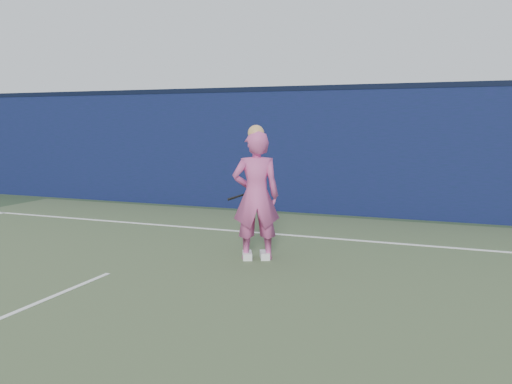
% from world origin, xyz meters
% --- Properties ---
extents(ground, '(80.00, 80.00, 0.00)m').
position_xyz_m(ground, '(0.00, 0.00, 0.00)').
color(ground, '#283B24').
rests_on(ground, ground).
extents(backstop_wall, '(24.00, 0.40, 2.50)m').
position_xyz_m(backstop_wall, '(0.00, 6.50, 1.25)').
color(backstop_wall, '#0C1835').
rests_on(backstop_wall, ground).
extents(wall_cap, '(24.00, 0.42, 0.10)m').
position_xyz_m(wall_cap, '(0.00, 6.50, 2.55)').
color(wall_cap, black).
rests_on(wall_cap, backstop_wall).
extents(player, '(0.75, 0.65, 1.82)m').
position_xyz_m(player, '(1.42, 2.37, 0.88)').
color(player, '#CC4F92').
rests_on(player, ground).
extents(racket, '(0.50, 0.32, 0.30)m').
position_xyz_m(racket, '(1.23, 2.77, 0.87)').
color(racket, black).
rests_on(racket, ground).
extents(court_lines, '(11.00, 12.04, 0.01)m').
position_xyz_m(court_lines, '(0.00, -0.33, 0.01)').
color(court_lines, white).
rests_on(court_lines, court_surface).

